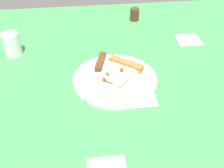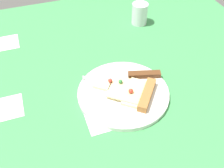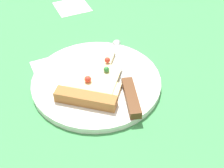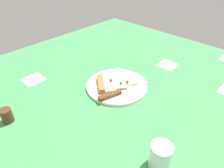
{
  "view_description": "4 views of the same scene",
  "coord_description": "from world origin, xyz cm",
  "px_view_note": "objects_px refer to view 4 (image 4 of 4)",
  "views": [
    {
      "loc": [
        11.19,
        60.98,
        54.45
      ],
      "look_at": [
        3.69,
        -2.23,
        2.01
      ],
      "focal_mm": 43.23,
      "sensor_mm": 36.0,
      "label": 1
    },
    {
      "loc": [
        -46.97,
        14.63,
        57.37
      ],
      "look_at": [
        5.32,
        -3.61,
        2.37
      ],
      "focal_mm": 42.34,
      "sensor_mm": 36.0,
      "label": 2
    },
    {
      "loc": [
        -15.41,
        -53.71,
        46.44
      ],
      "look_at": [
        4.18,
        -9.84,
        2.52
      ],
      "focal_mm": 52.46,
      "sensor_mm": 36.0,
      "label": 3
    },
    {
      "loc": [
        51.12,
        -60.37,
        52.82
      ],
      "look_at": [
        1.73,
        -8.51,
        2.6
      ],
      "focal_mm": 32.52,
      "sensor_mm": 36.0,
      "label": 4
    }
  ],
  "objects_px": {
    "plate": "(117,86)",
    "drinking_glass": "(160,156)",
    "knife": "(119,92)",
    "pizza_slice": "(111,83)",
    "pepper_shaker": "(7,115)"
  },
  "relations": [
    {
      "from": "knife",
      "to": "pepper_shaker",
      "type": "xyz_separation_m",
      "value": [
        -0.19,
        -0.38,
        0.01
      ]
    },
    {
      "from": "pepper_shaker",
      "to": "drinking_glass",
      "type": "bearing_deg",
      "value": 24.34
    },
    {
      "from": "pizza_slice",
      "to": "knife",
      "type": "height_order",
      "value": "pizza_slice"
    },
    {
      "from": "plate",
      "to": "pizza_slice",
      "type": "distance_m",
      "value": 0.03
    },
    {
      "from": "plate",
      "to": "drinking_glass",
      "type": "bearing_deg",
      "value": -30.05
    },
    {
      "from": "pizza_slice",
      "to": "drinking_glass",
      "type": "bearing_deg",
      "value": 12.08
    },
    {
      "from": "plate",
      "to": "knife",
      "type": "xyz_separation_m",
      "value": [
        0.05,
        -0.04,
        0.01
      ]
    },
    {
      "from": "knife",
      "to": "pepper_shaker",
      "type": "relative_size",
      "value": 4.42
    },
    {
      "from": "drinking_glass",
      "to": "pizza_slice",
      "type": "bearing_deg",
      "value": 153.55
    },
    {
      "from": "knife",
      "to": "drinking_glass",
      "type": "xyz_separation_m",
      "value": [
        0.3,
        -0.16,
        0.02
      ]
    },
    {
      "from": "knife",
      "to": "pepper_shaker",
      "type": "distance_m",
      "value": 0.43
    },
    {
      "from": "plate",
      "to": "drinking_glass",
      "type": "xyz_separation_m",
      "value": [
        0.35,
        -0.2,
        0.03
      ]
    },
    {
      "from": "plate",
      "to": "knife",
      "type": "bearing_deg",
      "value": -37.97
    },
    {
      "from": "drinking_glass",
      "to": "pepper_shaker",
      "type": "distance_m",
      "value": 0.54
    },
    {
      "from": "pepper_shaker",
      "to": "knife",
      "type": "bearing_deg",
      "value": 63.29
    }
  ]
}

